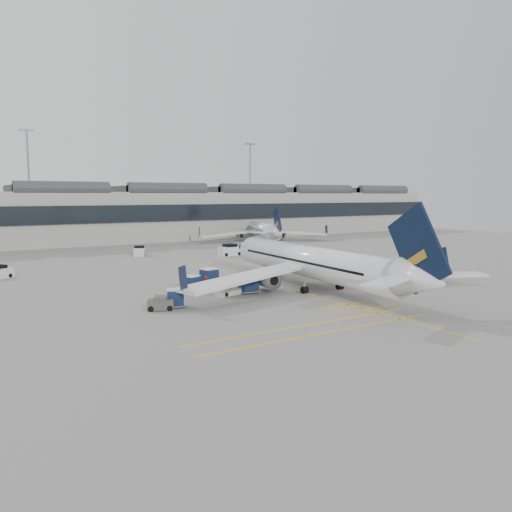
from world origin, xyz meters
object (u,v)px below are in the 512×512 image
airliner_main (314,263)px  ramp_agent_a (251,284)px  baggage_cart_a (249,283)px  ramp_agent_b (206,283)px  pushback_tug (161,304)px  belt_loader (231,289)px

airliner_main → ramp_agent_a: (-6.78, 2.28, -2.06)m
airliner_main → baggage_cart_a: airliner_main is taller
airliner_main → baggage_cart_a: 7.82m
ramp_agent_b → pushback_tug: size_ratio=0.59×
airliner_main → pushback_tug: 18.42m
pushback_tug → belt_loader: bearing=42.3°
airliner_main → belt_loader: 9.77m
baggage_cart_a → airliner_main: bearing=-9.0°
belt_loader → pushback_tug: belt_loader is taller
belt_loader → airliner_main: bearing=-26.3°
ramp_agent_a → pushback_tug: (-11.48, -3.03, -0.26)m
belt_loader → baggage_cart_a: size_ratio=2.36×
airliner_main → baggage_cart_a: bearing=170.4°
airliner_main → pushback_tug: bearing=-174.0°
belt_loader → ramp_agent_a: bearing=-12.8°
airliner_main → ramp_agent_a: airliner_main is taller
belt_loader → ramp_agent_a: belt_loader is taller
belt_loader → ramp_agent_b: (-1.36, 3.33, 0.22)m
baggage_cart_a → ramp_agent_b: bearing=133.4°
ramp_agent_a → ramp_agent_b: 5.06m
baggage_cart_a → ramp_agent_a: size_ratio=1.23×
pushback_tug → airliner_main: bearing=26.0°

